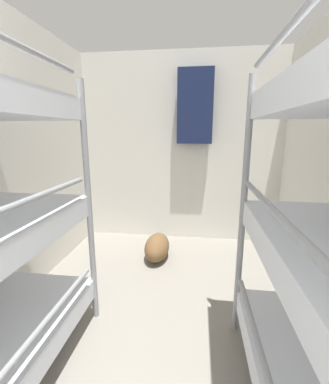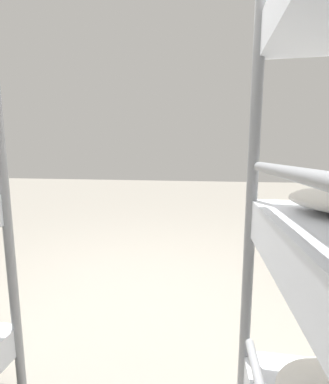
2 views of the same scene
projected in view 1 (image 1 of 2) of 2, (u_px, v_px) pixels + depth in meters
wall_back at (181, 150)px, 3.47m from camera, size 2.76×0.06×2.48m
duffel_bag at (157, 247)px, 3.05m from camera, size 0.28×0.55×0.28m
hanging_coat at (195, 107)px, 3.18m from camera, size 0.44×0.12×0.90m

